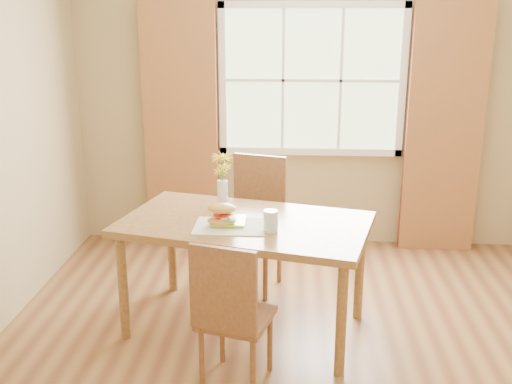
{
  "coord_description": "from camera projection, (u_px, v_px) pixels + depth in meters",
  "views": [
    {
      "loc": [
        -0.15,
        -3.41,
        2.08
      ],
      "look_at": [
        -0.38,
        0.2,
        0.98
      ],
      "focal_mm": 42.0,
      "sensor_mm": 36.0,
      "label": 1
    }
  ],
  "objects": [
    {
      "name": "flower_vase",
      "position": [
        222.0,
        175.0,
        4.11
      ],
      "size": [
        0.16,
        0.16,
        0.38
      ],
      "color": "silver",
      "rests_on": "dining_table"
    },
    {
      "name": "window",
      "position": [
        312.0,
        80.0,
        5.2
      ],
      "size": [
        1.62,
        0.06,
        1.32
      ],
      "color": "#ACC293",
      "rests_on": "room"
    },
    {
      "name": "dining_table",
      "position": [
        245.0,
        232.0,
        3.91
      ],
      "size": [
        1.75,
        1.25,
        0.77
      ],
      "rotation": [
        0.0,
        0.0,
        -0.24
      ],
      "color": "olive",
      "rests_on": "room"
    },
    {
      "name": "curtain_left",
      "position": [
        181.0,
        126.0,
        5.3
      ],
      "size": [
        0.65,
        0.08,
        2.2
      ],
      "primitive_type": "cube",
      "color": "maroon",
      "rests_on": "room"
    },
    {
      "name": "chair_near",
      "position": [
        231.0,
        310.0,
        3.31
      ],
      "size": [
        0.47,
        0.47,
        0.91
      ],
      "rotation": [
        0.0,
        0.0,
        -0.27
      ],
      "color": "brown",
      "rests_on": "room"
    },
    {
      "name": "room",
      "position": [
        320.0,
        143.0,
        3.46
      ],
      "size": [
        4.24,
        3.84,
        2.74
      ],
      "color": "brown",
      "rests_on": "ground"
    },
    {
      "name": "water_glass",
      "position": [
        271.0,
        222.0,
        3.69
      ],
      "size": [
        0.09,
        0.09,
        0.14
      ],
      "color": "silver",
      "rests_on": "dining_table"
    },
    {
      "name": "chair_far",
      "position": [
        255.0,
        216.0,
        4.62
      ],
      "size": [
        0.53,
        0.53,
        1.02
      ],
      "rotation": [
        0.0,
        0.0,
        -0.28
      ],
      "color": "brown",
      "rests_on": "room"
    },
    {
      "name": "croissant_sandwich",
      "position": [
        222.0,
        214.0,
        3.76
      ],
      "size": [
        0.19,
        0.13,
        0.14
      ],
      "rotation": [
        0.0,
        0.0,
        -0.0
      ],
      "color": "gold",
      "rests_on": "plate"
    },
    {
      "name": "plate",
      "position": [
        229.0,
        222.0,
        3.84
      ],
      "size": [
        0.22,
        0.22,
        0.01
      ],
      "primitive_type": "cube",
      "rotation": [
        0.0,
        0.0,
        0.03
      ],
      "color": "#C5E038",
      "rests_on": "placemat"
    },
    {
      "name": "placemat",
      "position": [
        230.0,
        226.0,
        3.78
      ],
      "size": [
        0.45,
        0.33,
        0.01
      ],
      "primitive_type": "cube",
      "rotation": [
        0.0,
        0.0,
        0.0
      ],
      "color": "beige",
      "rests_on": "dining_table"
    },
    {
      "name": "curtain_right",
      "position": [
        444.0,
        129.0,
        5.16
      ],
      "size": [
        0.65,
        0.08,
        2.2
      ],
      "primitive_type": "cube",
      "color": "maroon",
      "rests_on": "room"
    }
  ]
}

